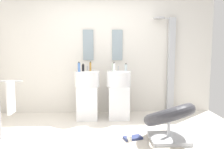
{
  "coord_description": "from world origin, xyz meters",
  "views": [
    {
      "loc": [
        -0.02,
        -3.08,
        1.35
      ],
      "look_at": [
        0.15,
        0.55,
        0.95
      ],
      "focal_mm": 34.63,
      "sensor_mm": 36.0,
      "label": 1
    }
  ],
  "objects_px": {
    "shower_column": "(170,63)",
    "coffee_mug": "(129,138)",
    "soap_bottle_black": "(83,68)",
    "soap_bottle_amber": "(90,66)",
    "pedestal_sink_right": "(119,93)",
    "towel_rack": "(9,99)",
    "soap_bottle_clear": "(126,68)",
    "lounge_chair": "(169,118)",
    "soap_bottle_white": "(114,68)",
    "soap_bottle_green": "(114,67)",
    "pedestal_sink_left": "(87,93)",
    "magazine_navy": "(133,138)",
    "soap_bottle_blue": "(79,67)"
  },
  "relations": [
    {
      "from": "coffee_mug",
      "to": "soap_bottle_black",
      "type": "distance_m",
      "value": 1.74
    },
    {
      "from": "pedestal_sink_left",
      "to": "magazine_navy",
      "type": "distance_m",
      "value": 1.39
    },
    {
      "from": "shower_column",
      "to": "soap_bottle_green",
      "type": "distance_m",
      "value": 1.34
    },
    {
      "from": "lounge_chair",
      "to": "towel_rack",
      "type": "height_order",
      "value": "towel_rack"
    },
    {
      "from": "pedestal_sink_left",
      "to": "soap_bottle_blue",
      "type": "distance_m",
      "value": 0.55
    },
    {
      "from": "lounge_chair",
      "to": "soap_bottle_green",
      "type": "height_order",
      "value": "soap_bottle_green"
    },
    {
      "from": "coffee_mug",
      "to": "soap_bottle_blue",
      "type": "relative_size",
      "value": 0.44
    },
    {
      "from": "pedestal_sink_left",
      "to": "coffee_mug",
      "type": "relative_size",
      "value": 12.27
    },
    {
      "from": "towel_rack",
      "to": "soap_bottle_black",
      "type": "relative_size",
      "value": 6.47
    },
    {
      "from": "lounge_chair",
      "to": "soap_bottle_black",
      "type": "height_order",
      "value": "soap_bottle_black"
    },
    {
      "from": "shower_column",
      "to": "soap_bottle_amber",
      "type": "xyz_separation_m",
      "value": [
        -1.71,
        -0.26,
        -0.04
      ]
    },
    {
      "from": "lounge_chair",
      "to": "soap_bottle_black",
      "type": "bearing_deg",
      "value": 138.82
    },
    {
      "from": "pedestal_sink_left",
      "to": "lounge_chair",
      "type": "distance_m",
      "value": 1.71
    },
    {
      "from": "pedestal_sink_left",
      "to": "soap_bottle_green",
      "type": "relative_size",
      "value": 5.82
    },
    {
      "from": "coffee_mug",
      "to": "soap_bottle_clear",
      "type": "height_order",
      "value": "soap_bottle_clear"
    },
    {
      "from": "soap_bottle_green",
      "to": "soap_bottle_amber",
      "type": "relative_size",
      "value": 0.96
    },
    {
      "from": "soap_bottle_black",
      "to": "towel_rack",
      "type": "bearing_deg",
      "value": -134.96
    },
    {
      "from": "soap_bottle_green",
      "to": "soap_bottle_amber",
      "type": "bearing_deg",
      "value": 156.58
    },
    {
      "from": "soap_bottle_white",
      "to": "soap_bottle_green",
      "type": "xyz_separation_m",
      "value": [
        -0.0,
        0.08,
        -0.0
      ]
    },
    {
      "from": "pedestal_sink_right",
      "to": "coffee_mug",
      "type": "xyz_separation_m",
      "value": [
        0.07,
        -1.14,
        -0.46
      ]
    },
    {
      "from": "lounge_chair",
      "to": "soap_bottle_amber",
      "type": "relative_size",
      "value": 5.83
    },
    {
      "from": "pedestal_sink_right",
      "to": "towel_rack",
      "type": "bearing_deg",
      "value": -151.57
    },
    {
      "from": "pedestal_sink_left",
      "to": "pedestal_sink_right",
      "type": "relative_size",
      "value": 1.0
    },
    {
      "from": "soap_bottle_blue",
      "to": "soap_bottle_clear",
      "type": "height_order",
      "value": "soap_bottle_blue"
    },
    {
      "from": "soap_bottle_amber",
      "to": "coffee_mug",
      "type": "bearing_deg",
      "value": -63.59
    },
    {
      "from": "towel_rack",
      "to": "soap_bottle_blue",
      "type": "bearing_deg",
      "value": 42.38
    },
    {
      "from": "soap_bottle_black",
      "to": "soap_bottle_amber",
      "type": "height_order",
      "value": "soap_bottle_amber"
    },
    {
      "from": "lounge_chair",
      "to": "soap_bottle_amber",
      "type": "height_order",
      "value": "soap_bottle_amber"
    },
    {
      "from": "lounge_chair",
      "to": "soap_bottle_blue",
      "type": "relative_size",
      "value": 5.7
    },
    {
      "from": "shower_column",
      "to": "coffee_mug",
      "type": "height_order",
      "value": "shower_column"
    },
    {
      "from": "magazine_navy",
      "to": "soap_bottle_white",
      "type": "height_order",
      "value": "soap_bottle_white"
    },
    {
      "from": "soap_bottle_amber",
      "to": "soap_bottle_clear",
      "type": "distance_m",
      "value": 0.71
    },
    {
      "from": "pedestal_sink_left",
      "to": "soap_bottle_blue",
      "type": "bearing_deg",
      "value": -158.61
    },
    {
      "from": "shower_column",
      "to": "soap_bottle_green",
      "type": "bearing_deg",
      "value": -160.09
    },
    {
      "from": "pedestal_sink_right",
      "to": "coffee_mug",
      "type": "relative_size",
      "value": 12.27
    },
    {
      "from": "soap_bottle_blue",
      "to": "soap_bottle_green",
      "type": "bearing_deg",
      "value": 0.18
    },
    {
      "from": "soap_bottle_green",
      "to": "magazine_navy",
      "type": "bearing_deg",
      "value": -76.45
    },
    {
      "from": "shower_column",
      "to": "soap_bottle_clear",
      "type": "distance_m",
      "value": 1.07
    },
    {
      "from": "pedestal_sink_right",
      "to": "towel_rack",
      "type": "distance_m",
      "value": 1.98
    },
    {
      "from": "lounge_chair",
      "to": "soap_bottle_green",
      "type": "xyz_separation_m",
      "value": [
        -0.77,
        1.06,
        0.68
      ]
    },
    {
      "from": "soap_bottle_white",
      "to": "lounge_chair",
      "type": "bearing_deg",
      "value": -51.61
    },
    {
      "from": "shower_column",
      "to": "soap_bottle_white",
      "type": "distance_m",
      "value": 1.36
    },
    {
      "from": "coffee_mug",
      "to": "pedestal_sink_left",
      "type": "bearing_deg",
      "value": 121.37
    },
    {
      "from": "pedestal_sink_right",
      "to": "magazine_navy",
      "type": "bearing_deg",
      "value": -82.66
    },
    {
      "from": "pedestal_sink_right",
      "to": "lounge_chair",
      "type": "bearing_deg",
      "value": -58.95
    },
    {
      "from": "soap_bottle_blue",
      "to": "soap_bottle_black",
      "type": "xyz_separation_m",
      "value": [
        0.06,
        0.15,
        -0.02
      ]
    },
    {
      "from": "lounge_chair",
      "to": "soap_bottle_white",
      "type": "relative_size",
      "value": 5.89
    },
    {
      "from": "shower_column",
      "to": "soap_bottle_clear",
      "type": "bearing_deg",
      "value": -160.98
    },
    {
      "from": "magazine_navy",
      "to": "soap_bottle_green",
      "type": "distance_m",
      "value": 1.44
    },
    {
      "from": "coffee_mug",
      "to": "soap_bottle_white",
      "type": "relative_size",
      "value": 0.46
    }
  ]
}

